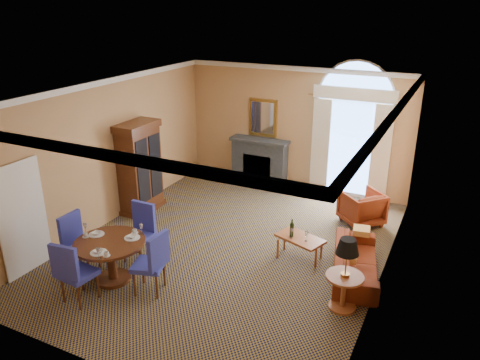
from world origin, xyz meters
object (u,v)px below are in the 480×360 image
at_px(sofa, 356,261).
at_px(armchair, 362,208).
at_px(armoire, 140,169).
at_px(dining_table, 110,252).
at_px(side_table, 346,266).
at_px(coffee_table, 299,239).

bearing_deg(sofa, armchair, -3.55).
bearing_deg(armoire, armchair, 17.73).
bearing_deg(dining_table, armchair, 50.64).
distance_m(armoire, armchair, 5.18).
xyz_separation_m(dining_table, armchair, (3.51, 4.28, -0.19)).
relative_size(armoire, side_table, 1.72).
height_order(sofa, coffee_table, coffee_table).
relative_size(armoire, sofa, 1.10).
xyz_separation_m(sofa, side_table, (0.05, -1.09, 0.51)).
xyz_separation_m(armoire, dining_table, (1.39, -2.71, -0.46)).
bearing_deg(armchair, dining_table, 3.94).
bearing_deg(coffee_table, armoire, -167.88).
distance_m(armoire, sofa, 5.36).
bearing_deg(armchair, coffee_table, 23.54).
distance_m(armchair, side_table, 3.31).
bearing_deg(armchair, sofa, 53.16).
relative_size(armoire, armchair, 2.56).
bearing_deg(coffee_table, armchair, 89.43).
relative_size(armchair, side_table, 0.67).
distance_m(sofa, armchair, 2.21).
distance_m(sofa, side_table, 1.20).
relative_size(dining_table, armchair, 1.49).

